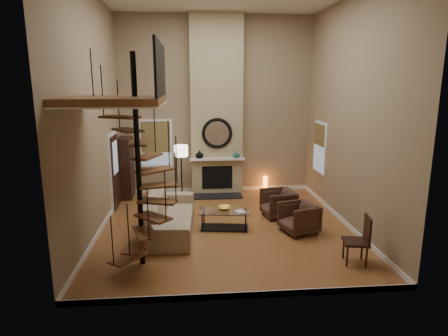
{
  "coord_description": "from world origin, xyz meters",
  "views": [
    {
      "loc": [
        -0.82,
        -8.95,
        3.5
      ],
      "look_at": [
        0.0,
        0.4,
        1.4
      ],
      "focal_mm": 31.02,
      "sensor_mm": 36.0,
      "label": 1
    }
  ],
  "objects": [
    {
      "name": "front_wall",
      "position": [
        0.0,
        -3.25,
        2.75
      ],
      "size": [
        6.0,
        0.02,
        5.5
      ],
      "primitive_type": "cube",
      "color": "#968060",
      "rests_on": "ground"
    },
    {
      "name": "vase_left",
      "position": [
        -0.55,
        2.82,
        1.3
      ],
      "size": [
        0.24,
        0.24,
        0.25
      ],
      "primitive_type": "imported",
      "color": "black",
      "rests_on": "mantel"
    },
    {
      "name": "hutch",
      "position": [
        -2.8,
        2.78,
        0.95
      ],
      "size": [
        0.38,
        0.82,
        1.83
      ],
      "primitive_type": "cube",
      "color": "black",
      "rests_on": "ground"
    },
    {
      "name": "side_chair",
      "position": [
        2.44,
        -2.16,
        0.53
      ],
      "size": [
        0.54,
        0.54,
        0.99
      ],
      "color": "black",
      "rests_on": "ground"
    },
    {
      "name": "vase_right",
      "position": [
        0.6,
        2.82,
        1.28
      ],
      "size": [
        0.2,
        0.2,
        0.21
      ],
      "primitive_type": "imported",
      "color": "#18554E",
      "rests_on": "mantel"
    },
    {
      "name": "window_back",
      "position": [
        -1.9,
        3.22,
        1.62
      ],
      "size": [
        1.02,
        0.06,
        1.52
      ],
      "color": "white",
      "rests_on": "back_wall"
    },
    {
      "name": "accent_lamp",
      "position": [
        1.59,
        3.07,
        0.25
      ],
      "size": [
        0.14,
        0.14,
        0.49
      ],
      "primitive_type": "cylinder",
      "color": "orange",
      "rests_on": "ground"
    },
    {
      "name": "right_wall",
      "position": [
        3.0,
        0.0,
        2.75
      ],
      "size": [
        0.02,
        6.5,
        5.5
      ],
      "primitive_type": "cube",
      "color": "#968060",
      "rests_on": "ground"
    },
    {
      "name": "spiral_stair",
      "position": [
        -1.78,
        -1.79,
        1.78
      ],
      "size": [
        1.47,
        1.47,
        4.06
      ],
      "color": "black",
      "rests_on": "ground"
    },
    {
      "name": "loft",
      "position": [
        -2.04,
        -1.8,
        3.24
      ],
      "size": [
        1.7,
        2.2,
        1.09
      ],
      "color": "brown",
      "rests_on": "left_wall"
    },
    {
      "name": "chimney_breast",
      "position": [
        0.0,
        3.06,
        2.75
      ],
      "size": [
        1.6,
        0.38,
        5.5
      ],
      "primitive_type": "cube",
      "color": "tan",
      "rests_on": "ground"
    },
    {
      "name": "coffee_table",
      "position": [
        -0.03,
        -0.09,
        0.28
      ],
      "size": [
        1.31,
        0.78,
        0.46
      ],
      "color": "silver",
      "rests_on": "ground"
    },
    {
      "name": "armchair_far",
      "position": [
        1.77,
        -0.47,
        0.35
      ],
      "size": [
        0.97,
        0.96,
        0.72
      ],
      "primitive_type": "imported",
      "rotation": [
        0.0,
        0.0,
        -1.28
      ],
      "color": "#472D21",
      "rests_on": "ground"
    },
    {
      "name": "firebox",
      "position": [
        0.0,
        2.86,
        0.55
      ],
      "size": [
        0.95,
        0.02,
        0.72
      ],
      "primitive_type": "cube",
      "color": "black",
      "rests_on": "chimney_breast"
    },
    {
      "name": "armchair_near",
      "position": [
        1.53,
        0.66,
        0.35
      ],
      "size": [
        0.93,
        0.92,
        0.74
      ],
      "primitive_type": "imported",
      "rotation": [
        0.0,
        0.0,
        -1.4
      ],
      "color": "#472D21",
      "rests_on": "ground"
    },
    {
      "name": "bowl",
      "position": [
        -0.03,
        -0.04,
        0.5
      ],
      "size": [
        0.35,
        0.35,
        0.09
      ],
      "primitive_type": "imported",
      "color": "gold",
      "rests_on": "coffee_table"
    },
    {
      "name": "sofa",
      "position": [
        -1.37,
        -0.07,
        0.4
      ],
      "size": [
        1.2,
        2.85,
        0.82
      ],
      "primitive_type": "imported",
      "rotation": [
        0.0,
        0.0,
        1.53
      ],
      "color": "tan",
      "rests_on": "ground"
    },
    {
      "name": "ground",
      "position": [
        0.0,
        0.0,
        -0.01
      ],
      "size": [
        6.0,
        6.5,
        0.01
      ],
      "primitive_type": "cube",
      "color": "#AF6E38",
      "rests_on": "ground"
    },
    {
      "name": "baseboard_back",
      "position": [
        0.0,
        3.24,
        0.06
      ],
      "size": [
        6.0,
        0.02,
        0.12
      ],
      "primitive_type": "cube",
      "color": "white",
      "rests_on": "ground"
    },
    {
      "name": "hearth",
      "position": [
        0.0,
        2.57,
        0.02
      ],
      "size": [
        1.5,
        0.6,
        0.04
      ],
      "primitive_type": "cube",
      "color": "black",
      "rests_on": "ground"
    },
    {
      "name": "book",
      "position": [
        0.32,
        -0.24,
        0.46
      ],
      "size": [
        0.28,
        0.33,
        0.03
      ],
      "primitive_type": "imported",
      "rotation": [
        0.0,
        0.0,
        0.3
      ],
      "color": "gray",
      "rests_on": "coffee_table"
    },
    {
      "name": "left_wall",
      "position": [
        -3.0,
        0.0,
        2.75
      ],
      "size": [
        0.02,
        6.5,
        5.5
      ],
      "primitive_type": "cube",
      "color": "#968060",
      "rests_on": "ground"
    },
    {
      "name": "mirror_disc",
      "position": [
        0.0,
        2.85,
        1.95
      ],
      "size": [
        0.8,
        0.01,
        0.8
      ],
      "primitive_type": "cylinder",
      "rotation": [
        1.57,
        0.0,
        0.0
      ],
      "color": "white",
      "rests_on": "chimney_breast"
    },
    {
      "name": "baseboard_left",
      "position": [
        -2.99,
        0.0,
        0.06
      ],
      "size": [
        0.02,
        6.5,
        0.12
      ],
      "primitive_type": "cube",
      "color": "white",
      "rests_on": "ground"
    },
    {
      "name": "baseboard_right",
      "position": [
        2.99,
        0.0,
        0.06
      ],
      "size": [
        0.02,
        6.5,
        0.12
      ],
      "primitive_type": "cube",
      "color": "white",
      "rests_on": "ground"
    },
    {
      "name": "mirror_frame",
      "position": [
        0.0,
        2.84,
        1.95
      ],
      "size": [
        0.94,
        0.1,
        0.94
      ],
      "primitive_type": "torus",
      "rotation": [
        1.57,
        0.0,
        0.0
      ],
      "color": "black",
      "rests_on": "chimney_breast"
    },
    {
      "name": "back_wall",
      "position": [
        0.0,
        3.25,
        2.75
      ],
      "size": [
        6.0,
        0.02,
        5.5
      ],
      "primitive_type": "cube",
      "color": "#968060",
      "rests_on": "ground"
    },
    {
      "name": "window_right",
      "position": [
        2.97,
        2.0,
        1.63
      ],
      "size": [
        0.06,
        1.02,
        1.52
      ],
      "color": "white",
      "rests_on": "right_wall"
    },
    {
      "name": "mantel",
      "position": [
        0.0,
        2.78,
        1.15
      ],
      "size": [
        1.7,
        0.18,
        0.06
      ],
      "primitive_type": "cube",
      "color": "white",
      "rests_on": "chimney_breast"
    },
    {
      "name": "entry_door",
      "position": [
        -2.95,
        1.8,
        1.05
      ],
      "size": [
        0.1,
        1.05,
        2.16
      ],
      "color": "white",
      "rests_on": "ground"
    },
    {
      "name": "baseboard_front",
      "position": [
        0.0,
        -3.24,
        0.06
      ],
      "size": [
        6.0,
        0.02,
        0.12
      ],
      "primitive_type": "cube",
      "color": "white",
      "rests_on": "ground"
    },
    {
      "name": "floor_lamp",
      "position": [
        -1.1,
        2.1,
        1.41
      ],
      "size": [
        0.4,
        0.4,
        1.71
      ],
      "color": "black",
      "rests_on": "ground"
    }
  ]
}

